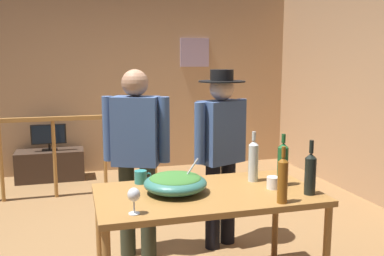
{
  "coord_description": "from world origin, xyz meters",
  "views": [
    {
      "loc": [
        -0.53,
        -3.51,
        1.63
      ],
      "look_at": [
        0.31,
        -0.51,
        1.14
      ],
      "focal_mm": 39.54,
      "sensor_mm": 36.0,
      "label": 1
    }
  ],
  "objects_px": {
    "framed_picture": "(195,52)",
    "wine_bottle_clear": "(253,160)",
    "tv_console": "(50,165)",
    "flat_screen_tv": "(49,135)",
    "stair_railing": "(70,144)",
    "wine_bottle_dark": "(310,173)",
    "wine_glass": "(134,196)",
    "person_standing_left": "(136,149)",
    "mug_teal": "(141,177)",
    "wine_bottle_amber": "(283,179)",
    "salad_bowl": "(175,182)",
    "serving_table": "(207,202)",
    "mug_white": "(273,183)",
    "wine_bottle_green": "(283,163)",
    "person_standing_right": "(221,144)"
  },
  "relations": [
    {
      "from": "framed_picture",
      "to": "wine_bottle_clear",
      "type": "relative_size",
      "value": 1.22
    },
    {
      "from": "tv_console",
      "to": "flat_screen_tv",
      "type": "height_order",
      "value": "flat_screen_tv"
    },
    {
      "from": "stair_railing",
      "to": "wine_bottle_dark",
      "type": "height_order",
      "value": "wine_bottle_dark"
    },
    {
      "from": "wine_glass",
      "to": "wine_bottle_clear",
      "type": "distance_m",
      "value": 1.04
    },
    {
      "from": "framed_picture",
      "to": "person_standing_left",
      "type": "xyz_separation_m",
      "value": [
        -1.33,
        -2.91,
        -0.84
      ]
    },
    {
      "from": "wine_bottle_dark",
      "to": "mug_teal",
      "type": "bearing_deg",
      "value": 151.81
    },
    {
      "from": "stair_railing",
      "to": "wine_bottle_dark",
      "type": "xyz_separation_m",
      "value": [
        1.55,
        -2.8,
        0.26
      ]
    },
    {
      "from": "stair_railing",
      "to": "wine_bottle_amber",
      "type": "bearing_deg",
      "value": -65.97
    },
    {
      "from": "wine_glass",
      "to": "person_standing_left",
      "type": "height_order",
      "value": "person_standing_left"
    },
    {
      "from": "flat_screen_tv",
      "to": "mug_teal",
      "type": "distance_m",
      "value": 3.13
    },
    {
      "from": "framed_picture",
      "to": "wine_bottle_dark",
      "type": "height_order",
      "value": "framed_picture"
    },
    {
      "from": "stair_railing",
      "to": "tv_console",
      "type": "distance_m",
      "value": 0.97
    },
    {
      "from": "wine_bottle_amber",
      "to": "wine_bottle_dark",
      "type": "bearing_deg",
      "value": 22.11
    },
    {
      "from": "framed_picture",
      "to": "salad_bowl",
      "type": "distance_m",
      "value": 3.92
    },
    {
      "from": "framed_picture",
      "to": "wine_glass",
      "type": "height_order",
      "value": "framed_picture"
    },
    {
      "from": "framed_picture",
      "to": "wine_bottle_amber",
      "type": "relative_size",
      "value": 1.26
    },
    {
      "from": "tv_console",
      "to": "wine_bottle_amber",
      "type": "bearing_deg",
      "value": -67.0
    },
    {
      "from": "tv_console",
      "to": "serving_table",
      "type": "height_order",
      "value": "serving_table"
    },
    {
      "from": "framed_picture",
      "to": "mug_white",
      "type": "xyz_separation_m",
      "value": [
        -0.5,
        -3.72,
        -0.96
      ]
    },
    {
      "from": "tv_console",
      "to": "wine_bottle_green",
      "type": "bearing_deg",
      "value": -62.56
    },
    {
      "from": "serving_table",
      "to": "mug_white",
      "type": "xyz_separation_m",
      "value": [
        0.46,
        -0.05,
        0.11
      ]
    },
    {
      "from": "flat_screen_tv",
      "to": "wine_bottle_green",
      "type": "height_order",
      "value": "wine_bottle_green"
    },
    {
      "from": "mug_teal",
      "to": "person_standing_right",
      "type": "height_order",
      "value": "person_standing_right"
    },
    {
      "from": "person_standing_right",
      "to": "serving_table",
      "type": "bearing_deg",
      "value": 41.04
    },
    {
      "from": "framed_picture",
      "to": "flat_screen_tv",
      "type": "relative_size",
      "value": 0.98
    },
    {
      "from": "wine_glass",
      "to": "mug_teal",
      "type": "height_order",
      "value": "wine_glass"
    },
    {
      "from": "wine_bottle_green",
      "to": "serving_table",
      "type": "bearing_deg",
      "value": -179.99
    },
    {
      "from": "wine_glass",
      "to": "stair_railing",
      "type": "bearing_deg",
      "value": 97.54
    },
    {
      "from": "tv_console",
      "to": "salad_bowl",
      "type": "relative_size",
      "value": 2.12
    },
    {
      "from": "serving_table",
      "to": "person_standing_right",
      "type": "height_order",
      "value": "person_standing_right"
    },
    {
      "from": "mug_white",
      "to": "person_standing_left",
      "type": "relative_size",
      "value": 0.08
    },
    {
      "from": "flat_screen_tv",
      "to": "wine_bottle_dark",
      "type": "height_order",
      "value": "wine_bottle_dark"
    },
    {
      "from": "wine_bottle_green",
      "to": "person_standing_left",
      "type": "height_order",
      "value": "person_standing_left"
    },
    {
      "from": "serving_table",
      "to": "person_standing_left",
      "type": "bearing_deg",
      "value": 115.89
    },
    {
      "from": "framed_picture",
      "to": "wine_bottle_dark",
      "type": "distance_m",
      "value": 4.01
    },
    {
      "from": "mug_teal",
      "to": "person_standing_left",
      "type": "bearing_deg",
      "value": 85.75
    },
    {
      "from": "salad_bowl",
      "to": "stair_railing",
      "type": "bearing_deg",
      "value": 105.51
    },
    {
      "from": "framed_picture",
      "to": "wine_glass",
      "type": "relative_size",
      "value": 2.86
    },
    {
      "from": "flat_screen_tv",
      "to": "person_standing_left",
      "type": "xyz_separation_m",
      "value": [
        0.83,
        -2.59,
        0.28
      ]
    },
    {
      "from": "flat_screen_tv",
      "to": "mug_white",
      "type": "relative_size",
      "value": 3.72
    },
    {
      "from": "stair_railing",
      "to": "person_standing_left",
      "type": "bearing_deg",
      "value": -73.26
    },
    {
      "from": "framed_picture",
      "to": "flat_screen_tv",
      "type": "distance_m",
      "value": 2.45
    },
    {
      "from": "serving_table",
      "to": "stair_railing",
      "type": "bearing_deg",
      "value": 109.56
    },
    {
      "from": "wine_bottle_dark",
      "to": "salad_bowl",
      "type": "bearing_deg",
      "value": 162.09
    },
    {
      "from": "mug_white",
      "to": "wine_bottle_green",
      "type": "bearing_deg",
      "value": 29.4
    },
    {
      "from": "mug_white",
      "to": "salad_bowl",
      "type": "bearing_deg",
      "value": 171.97
    },
    {
      "from": "flat_screen_tv",
      "to": "serving_table",
      "type": "relative_size",
      "value": 0.31
    },
    {
      "from": "framed_picture",
      "to": "mug_white",
      "type": "height_order",
      "value": "framed_picture"
    },
    {
      "from": "tv_console",
      "to": "salad_bowl",
      "type": "xyz_separation_m",
      "value": [
        0.98,
        -3.34,
        0.62
      ]
    },
    {
      "from": "tv_console",
      "to": "wine_bottle_dark",
      "type": "height_order",
      "value": "wine_bottle_dark"
    }
  ]
}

